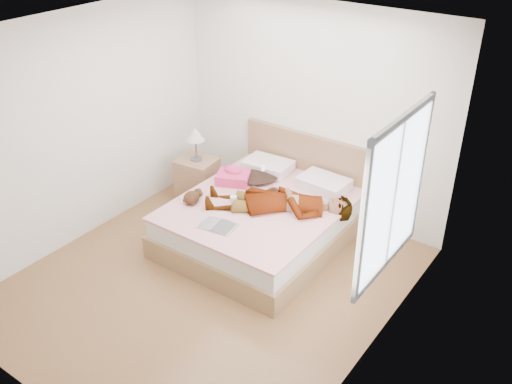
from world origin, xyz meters
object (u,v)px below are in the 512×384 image
at_px(phone, 263,168).
at_px(magazine, 217,225).
at_px(towel, 233,176).
at_px(nightstand, 198,176).
at_px(woman, 280,198).
at_px(plush_toy, 193,197).
at_px(coffee_mug, 234,200).
at_px(bed, 265,217).

xyz_separation_m(phone, magazine, (0.18, -1.12, -0.17)).
distance_m(towel, nightstand, 0.72).
xyz_separation_m(woman, phone, (-0.50, 0.40, 0.06)).
bearing_deg(plush_toy, coffee_mug, 33.57).
distance_m(magazine, nightstand, 1.52).
xyz_separation_m(towel, nightstand, (-0.67, 0.10, -0.25)).
bearing_deg(woman, towel, -131.44).
bearing_deg(phone, woman, -67.95).
xyz_separation_m(woman, coffee_mug, (-0.47, -0.23, -0.07)).
distance_m(towel, plush_toy, 0.66).
bearing_deg(coffee_mug, towel, 128.40).
bearing_deg(phone, plush_toy, -140.91).
bearing_deg(bed, coffee_mug, -133.02).
bearing_deg(plush_toy, nightstand, 128.19).
height_order(towel, magazine, towel).
xyz_separation_m(bed, plush_toy, (-0.64, -0.53, 0.31)).
xyz_separation_m(phone, bed, (0.28, -0.37, -0.41)).
bearing_deg(woman, phone, -157.95).
relative_size(woman, phone, 17.98).
height_order(plush_toy, nightstand, nightstand).
height_order(phone, coffee_mug, phone).
relative_size(magazine, coffee_mug, 3.65).
bearing_deg(phone, towel, -170.38).
bearing_deg(plush_toy, woman, 29.97).
distance_m(woman, nightstand, 1.51).
bearing_deg(woman, magazine, -53.15).
relative_size(phone, coffee_mug, 0.78).
bearing_deg(towel, phone, 38.91).
bearing_deg(phone, coffee_mug, -116.20).
bearing_deg(plush_toy, bed, 39.48).
height_order(bed, magazine, bed).
distance_m(woman, coffee_mug, 0.53).
xyz_separation_m(woman, magazine, (-0.32, -0.72, -0.11)).
bearing_deg(towel, bed, -13.41).
bearing_deg(woman, nightstand, -129.84).
relative_size(woman, nightstand, 1.62).
relative_size(towel, coffee_mug, 4.03).
distance_m(towel, coffee_mug, 0.52).
xyz_separation_m(bed, magazine, (-0.10, -0.76, 0.24)).
xyz_separation_m(bed, towel, (-0.57, 0.14, 0.32)).
bearing_deg(plush_toy, phone, 68.39).
relative_size(coffee_mug, plush_toy, 0.44).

